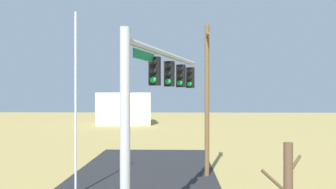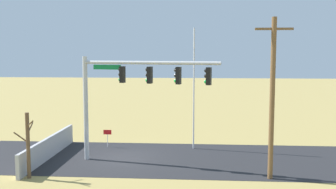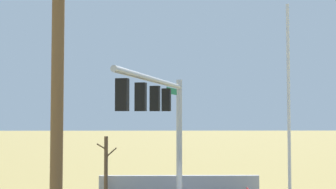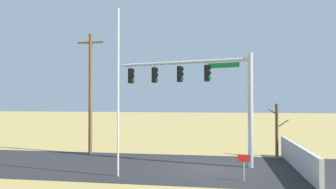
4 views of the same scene
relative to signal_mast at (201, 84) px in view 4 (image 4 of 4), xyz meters
name	(u,v)px [view 4 (image 4 of 4)]	position (x,y,z in m)	size (l,w,h in m)	color
ground_plane	(211,168)	(0.59, -1.25, -4.66)	(160.00, 160.00, 0.00)	#9E894C
road_surface	(139,166)	(-3.41, -1.25, -4.65)	(28.00, 8.00, 0.01)	#232326
sidewalk_corner	(270,168)	(3.75, -0.74, -4.66)	(6.00, 6.00, 0.01)	#B7B5AD
retaining_fence	(297,157)	(5.17, -0.83, -4.00)	(0.20, 8.67, 1.33)	#A8A8AD
signal_mast	(201,84)	(0.00, 0.00, 0.00)	(8.19, 2.39, 6.33)	#B2B5BA
flagpole	(118,92)	(-3.79, -3.92, -0.55)	(0.10, 0.10, 8.21)	silver
utility_pole	(90,91)	(-7.83, 2.26, -0.33)	(1.90, 0.26, 8.33)	brown
bare_tree	(277,129)	(4.75, 3.08, -2.86)	(1.27, 1.02, 3.47)	brown
open_sign	(244,162)	(2.18, -3.91, -3.75)	(0.56, 0.04, 1.22)	silver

